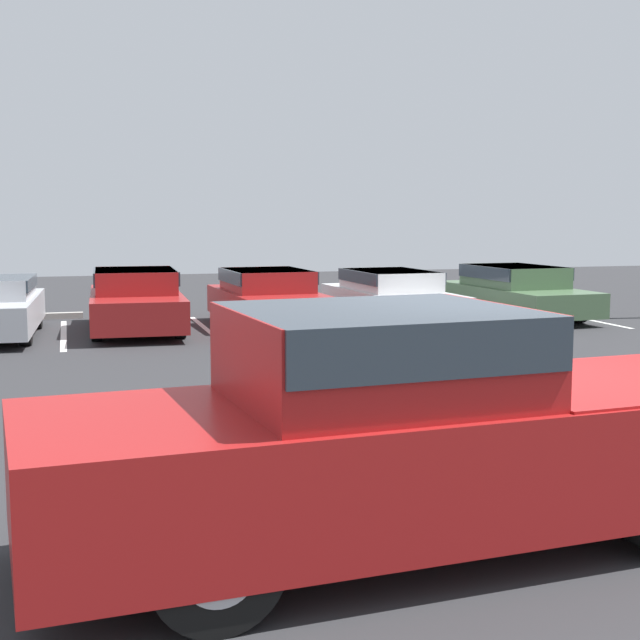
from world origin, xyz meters
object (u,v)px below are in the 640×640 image
Objects in this scene: parked_sedan_d at (391,294)px; parked_sedan_b at (136,298)px; parked_sedan_c at (268,297)px; pickup_truck at (414,430)px; parked_sedan_e at (515,290)px; wheel_stop_curb at (47,316)px.

parked_sedan_b is at bearing -92.55° from parked_sedan_d.
parked_sedan_d is (2.95, 0.26, -0.04)m from parked_sedan_c.
parked_sedan_b is 1.09× the size of parked_sedan_c.
pickup_truck is 13.93m from parked_sedan_d.
parked_sedan_e is at bearing 92.17° from parked_sedan_b.
parked_sedan_b is 8.89m from parked_sedan_e.
parked_sedan_c is at bearing 77.54° from pickup_truck.
pickup_truck reaches higher than parked_sedan_d.
parked_sedan_c is 6.09m from parked_sedan_e.
parked_sedan_d reaches higher than wheel_stop_curb.
parked_sedan_b reaches higher than parked_sedan_c.
parked_sedan_c is 0.90× the size of parked_sedan_e.
wheel_stop_curb is (-10.75, 2.75, -0.60)m from parked_sedan_e.
parked_sedan_e is (6.08, 0.21, -0.01)m from parked_sedan_c.
wheel_stop_curb is at bearing -112.50° from parked_sedan_d.
parked_sedan_c reaches higher than wheel_stop_curb.
pickup_truck is at bearing -34.27° from parked_sedan_e.
pickup_truck reaches higher than parked_sedan_b.
parked_sedan_d is (4.71, 13.11, -0.25)m from pickup_truck.
parked_sedan_c reaches higher than parked_sedan_d.
parked_sedan_e reaches higher than parked_sedan_d.
wheel_stop_curb is (-4.66, 2.96, -0.60)m from parked_sedan_c.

